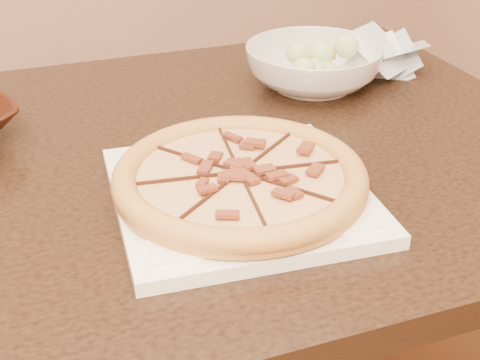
{
  "coord_description": "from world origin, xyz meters",
  "views": [
    {
      "loc": [
        -0.13,
        -0.81,
        1.19
      ],
      "look_at": [
        0.16,
        -0.16,
        0.78
      ],
      "focal_mm": 50.0,
      "sensor_mm": 36.0,
      "label": 1
    }
  ],
  "objects_px": {
    "pizza": "(240,177)",
    "salad_bowl": "(313,67)",
    "plate": "(240,194)",
    "dining_table": "(133,224)"
  },
  "relations": [
    {
      "from": "pizza",
      "to": "salad_bowl",
      "type": "bearing_deg",
      "value": 47.78
    },
    {
      "from": "plate",
      "to": "salad_bowl",
      "type": "height_order",
      "value": "salad_bowl"
    },
    {
      "from": "plate",
      "to": "salad_bowl",
      "type": "relative_size",
      "value": 1.47
    },
    {
      "from": "dining_table",
      "to": "salad_bowl",
      "type": "bearing_deg",
      "value": 19.56
    },
    {
      "from": "plate",
      "to": "salad_bowl",
      "type": "distance_m",
      "value": 0.4
    },
    {
      "from": "dining_table",
      "to": "plate",
      "type": "relative_size",
      "value": 3.97
    },
    {
      "from": "dining_table",
      "to": "pizza",
      "type": "height_order",
      "value": "pizza"
    },
    {
      "from": "plate",
      "to": "pizza",
      "type": "distance_m",
      "value": 0.02
    },
    {
      "from": "plate",
      "to": "pizza",
      "type": "xyz_separation_m",
      "value": [
        -0.0,
        0.0,
        0.02
      ]
    },
    {
      "from": "pizza",
      "to": "salad_bowl",
      "type": "height_order",
      "value": "salad_bowl"
    }
  ]
}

